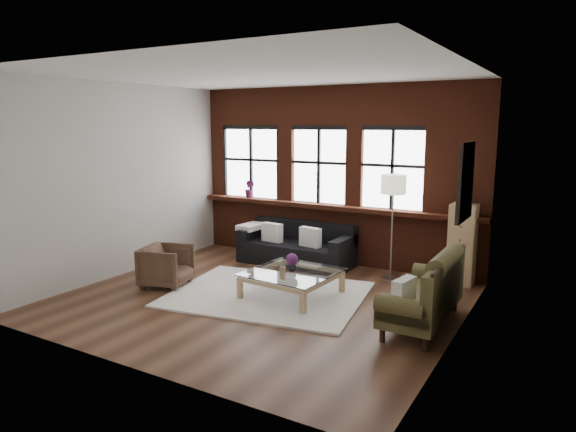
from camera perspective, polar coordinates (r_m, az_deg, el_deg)
The scene contains 26 objects.
floor at distance 7.62m, azimuth -2.95°, elevation -9.17°, with size 5.50×5.50×0.00m, color #442618.
ceiling at distance 7.22m, azimuth -3.19°, elevation 15.53°, with size 5.50×5.50×0.00m, color white.
wall_back at distance 9.43m, azimuth 5.27°, elevation 4.52°, with size 5.50×5.50×0.00m, color #BAB6AD.
wall_front at distance 5.36m, azimuth -17.80°, elevation -0.25°, with size 5.50×5.50×0.00m, color #BAB6AD.
wall_left at distance 9.04m, azimuth -17.86°, elevation 3.83°, with size 5.00×5.00×0.00m, color #BAB6AD.
wall_right at distance 6.21m, azimuth 18.74°, elevation 1.07°, with size 5.00×5.00×0.00m, color #BAB6AD.
brick_backwall at distance 9.38m, azimuth 5.12°, elevation 4.49°, with size 5.50×0.12×3.20m, color #5C2515, non-canonical shape.
sill_ledge at distance 9.37m, azimuth 4.83°, elevation 1.03°, with size 5.50×0.30×0.08m, color #5C2515.
window_left at distance 10.26m, azimuth -4.04°, elevation 5.83°, with size 1.38×0.10×1.50m, color black, non-canonical shape.
window_mid at distance 9.50m, azimuth 3.51°, elevation 5.49°, with size 1.38×0.10×1.50m, color black, non-canonical shape.
window_right at distance 8.97m, azimuth 11.57°, elevation 5.03°, with size 1.38×0.10×1.50m, color black, non-canonical shape.
wall_poster at distance 6.47m, azimuth 19.14°, elevation 3.64°, with size 0.05×0.74×0.94m, color black, non-canonical shape.
shag_rug at distance 7.77m, azimuth -2.26°, elevation -8.67°, with size 2.80×2.20×0.03m, color silver.
dark_sofa at distance 9.32m, azimuth 0.88°, elevation -3.15°, with size 2.07×0.84×0.75m, color black, non-canonical shape.
pillow_a at distance 9.42m, azimuth -1.77°, elevation -1.83°, with size 0.40×0.14×0.34m, color white.
pillow_b at distance 9.04m, azimuth 2.49°, elevation -2.35°, with size 0.40×0.14×0.34m, color white.
vintage_settee at distance 6.75m, azimuth 14.72°, elevation -8.01°, with size 0.76×1.72×0.92m, color #4A4422, non-canonical shape.
pillow_settee at distance 6.25m, azimuth 12.75°, elevation -8.30°, with size 0.14×0.38×0.34m, color white.
armchair at distance 8.34m, azimuth -13.36°, elevation -5.41°, with size 0.69×0.71×0.64m, color #473123.
coffee_table at distance 7.63m, azimuth 0.44°, elevation -7.61°, with size 1.21×1.21×0.40m, color tan, non-canonical shape.
vase at distance 7.55m, azimuth 0.44°, elevation -5.65°, with size 0.14×0.14×0.14m, color #B2B2B2.
flowers at distance 7.53m, azimuth 0.44°, elevation -4.86°, with size 0.18×0.18×0.18m, color #561D52.
drawer_chest at distance 8.59m, azimuth 18.81°, elevation -2.99°, with size 0.40×0.40×1.29m, color tan.
potted_plant_top at distance 8.45m, azimuth 19.12°, elevation 2.28°, with size 0.27×0.24×0.30m, color #2D5923.
floor_lamp at distance 8.47m, azimuth 11.49°, elevation -0.82°, with size 0.40×0.40×1.88m, color #A5A5A8, non-canonical shape.
sill_plant at distance 10.19m, azimuth -4.30°, elevation 3.03°, with size 0.20×0.16×0.36m, color #561D52.
Camera 1 is at (3.93, -6.02, 2.53)m, focal length 32.00 mm.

